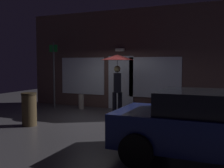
% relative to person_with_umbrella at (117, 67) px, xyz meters
% --- Properties ---
extents(ground_plane, '(18.00, 18.00, 0.00)m').
position_rel_person_with_umbrella_xyz_m(ground_plane, '(-0.42, -0.81, -1.77)').
color(ground_plane, '#423F44').
extents(building_facade, '(8.66, 0.48, 4.10)m').
position_rel_person_with_umbrella_xyz_m(building_facade, '(-0.42, 1.53, 0.26)').
color(building_facade, brown).
rests_on(building_facade, ground).
extents(person_with_umbrella, '(1.19, 1.19, 2.22)m').
position_rel_person_with_umbrella_xyz_m(person_with_umbrella, '(0.00, 0.00, 0.00)').
color(person_with_umbrella, black).
rests_on(person_with_umbrella, ground).
extents(parked_car, '(3.94, 1.93, 1.37)m').
position_rel_person_with_umbrella_xyz_m(parked_car, '(3.53, -3.51, -1.05)').
color(parked_car, navy).
rests_on(parked_car, ground).
extents(street_sign_post, '(0.40, 0.07, 2.79)m').
position_rel_person_with_umbrella_xyz_m(street_sign_post, '(-3.20, 0.60, -0.20)').
color(street_sign_post, '#595B60').
rests_on(street_sign_post, ground).
extents(sidewalk_bollard, '(0.23, 0.23, 0.59)m').
position_rel_person_with_umbrella_xyz_m(sidewalk_bollard, '(-1.94, 0.74, -1.47)').
color(sidewalk_bollard, '#B2A899').
rests_on(sidewalk_bollard, ground).
extents(trash_bin, '(0.46, 0.46, 1.01)m').
position_rel_person_with_umbrella_xyz_m(trash_bin, '(-1.85, -2.53, -1.26)').
color(trash_bin, '#473823').
rests_on(trash_bin, ground).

